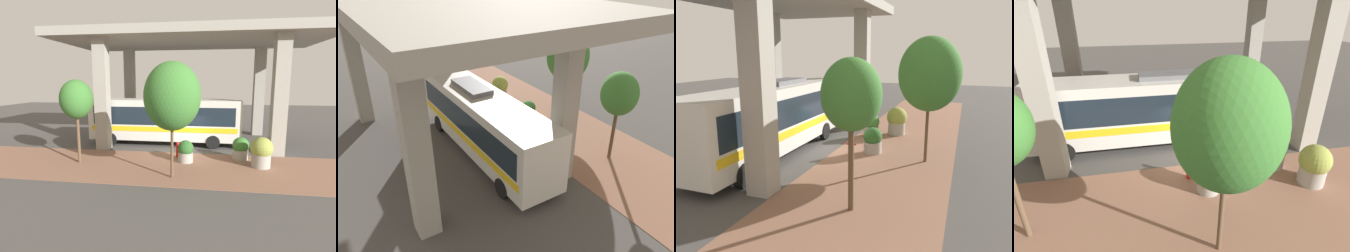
# 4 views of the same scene
# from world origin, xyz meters

# --- Properties ---
(ground_plane) EXTENTS (80.00, 80.00, 0.00)m
(ground_plane) POSITION_xyz_m (0.00, 0.00, 0.00)
(ground_plane) COLOR #474442
(ground_plane) RESTS_ON ground
(sidewalk_strip) EXTENTS (6.00, 40.00, 0.02)m
(sidewalk_strip) POSITION_xyz_m (-3.00, 0.00, 0.01)
(sidewalk_strip) COLOR #845B47
(sidewalk_strip) RESTS_ON ground
(bus) EXTENTS (2.58, 11.49, 3.74)m
(bus) POSITION_xyz_m (2.66, 1.86, 2.02)
(bus) COLOR silver
(bus) RESTS_ON ground
(fire_hydrant) EXTENTS (0.48, 0.23, 1.01)m
(fire_hydrant) POSITION_xyz_m (-1.00, 0.43, 0.51)
(fire_hydrant) COLOR red
(fire_hydrant) RESTS_ON ground
(planter_front) EXTENTS (1.27, 1.27, 1.76)m
(planter_front) POSITION_xyz_m (-2.31, -4.50, 0.91)
(planter_front) COLOR #9E998E
(planter_front) RESTS_ON ground
(planter_middle) EXTENTS (0.96, 0.96, 1.36)m
(planter_middle) POSITION_xyz_m (-1.95, -0.15, 0.67)
(planter_middle) COLOR #9E998E
(planter_middle) RESTS_ON ground
(planter_back) EXTENTS (1.02, 1.02, 1.43)m
(planter_back) POSITION_xyz_m (-0.91, -3.53, 0.72)
(planter_back) COLOR #9E998E
(planter_back) RESTS_ON ground
(street_tree_far) EXTENTS (2.81, 2.81, 5.84)m
(street_tree_far) POSITION_xyz_m (-4.69, 0.33, 4.14)
(street_tree_far) COLOR brown
(street_tree_far) RESTS_ON ground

